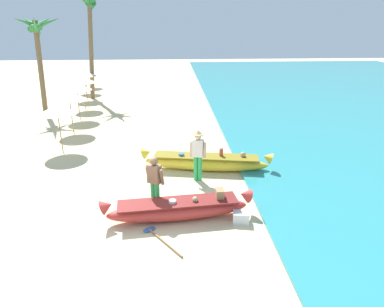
{
  "coord_description": "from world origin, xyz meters",
  "views": [
    {
      "loc": [
        1.02,
        -8.69,
        5.15
      ],
      "look_at": [
        1.7,
        2.3,
        0.9
      ],
      "focal_mm": 32.76,
      "sensor_mm": 36.0,
      "label": 1
    }
  ],
  "objects_px": {
    "person_vendor_hatted": "(198,152)",
    "palm_tree_leaning_seaward": "(38,35)",
    "palm_tree_tall_inland": "(89,12)",
    "paddle": "(159,237)",
    "boat_yellow_midground": "(206,162)",
    "person_tourist_customer": "(155,181)",
    "boat_red_foreground": "(179,209)",
    "cooler_box": "(241,217)"
  },
  "relations": [
    {
      "from": "boat_yellow_midground",
      "to": "palm_tree_leaning_seaward",
      "type": "relative_size",
      "value": 0.88
    },
    {
      "from": "palm_tree_tall_inland",
      "to": "palm_tree_leaning_seaward",
      "type": "xyz_separation_m",
      "value": [
        -2.15,
        -3.6,
        -1.24
      ]
    },
    {
      "from": "boat_red_foreground",
      "to": "palm_tree_tall_inland",
      "type": "xyz_separation_m",
      "value": [
        -5.2,
        15.92,
        5.23
      ]
    },
    {
      "from": "person_tourist_customer",
      "to": "palm_tree_leaning_seaward",
      "type": "bearing_deg",
      "value": 119.43
    },
    {
      "from": "person_tourist_customer",
      "to": "cooler_box",
      "type": "bearing_deg",
      "value": -17.15
    },
    {
      "from": "boat_yellow_midground",
      "to": "person_tourist_customer",
      "type": "bearing_deg",
      "value": -121.13
    },
    {
      "from": "boat_red_foreground",
      "to": "person_vendor_hatted",
      "type": "bearing_deg",
      "value": 73.71
    },
    {
      "from": "person_tourist_customer",
      "to": "cooler_box",
      "type": "relative_size",
      "value": 3.96
    },
    {
      "from": "person_vendor_hatted",
      "to": "paddle",
      "type": "height_order",
      "value": "person_vendor_hatted"
    },
    {
      "from": "boat_yellow_midground",
      "to": "palm_tree_tall_inland",
      "type": "xyz_separation_m",
      "value": [
        -6.27,
        12.66,
        5.23
      ]
    },
    {
      "from": "person_vendor_hatted",
      "to": "palm_tree_leaning_seaward",
      "type": "bearing_deg",
      "value": 129.19
    },
    {
      "from": "person_tourist_customer",
      "to": "cooler_box",
      "type": "height_order",
      "value": "person_tourist_customer"
    },
    {
      "from": "person_tourist_customer",
      "to": "palm_tree_leaning_seaward",
      "type": "distance_m",
      "value": 14.06
    },
    {
      "from": "boat_red_foreground",
      "to": "palm_tree_leaning_seaward",
      "type": "distance_m",
      "value": 14.89
    },
    {
      "from": "boat_red_foreground",
      "to": "person_tourist_customer",
      "type": "xyz_separation_m",
      "value": [
        -0.64,
        0.42,
        0.65
      ]
    },
    {
      "from": "boat_yellow_midground",
      "to": "cooler_box",
      "type": "height_order",
      "value": "boat_yellow_midground"
    },
    {
      "from": "person_vendor_hatted",
      "to": "palm_tree_leaning_seaward",
      "type": "xyz_separation_m",
      "value": [
        -8.06,
        9.89,
        3.25
      ]
    },
    {
      "from": "palm_tree_tall_inland",
      "to": "palm_tree_leaning_seaward",
      "type": "bearing_deg",
      "value": -120.91
    },
    {
      "from": "boat_red_foreground",
      "to": "person_vendor_hatted",
      "type": "height_order",
      "value": "person_vendor_hatted"
    },
    {
      "from": "boat_red_foreground",
      "to": "palm_tree_tall_inland",
      "type": "relative_size",
      "value": 0.6
    },
    {
      "from": "person_vendor_hatted",
      "to": "palm_tree_leaning_seaward",
      "type": "distance_m",
      "value": 13.17
    },
    {
      "from": "person_tourist_customer",
      "to": "cooler_box",
      "type": "distance_m",
      "value": 2.55
    },
    {
      "from": "boat_red_foreground",
      "to": "palm_tree_tall_inland",
      "type": "bearing_deg",
      "value": 108.09
    },
    {
      "from": "palm_tree_leaning_seaward",
      "to": "cooler_box",
      "type": "height_order",
      "value": "palm_tree_leaning_seaward"
    },
    {
      "from": "boat_red_foreground",
      "to": "boat_yellow_midground",
      "type": "height_order",
      "value": "boat_yellow_midground"
    },
    {
      "from": "palm_tree_tall_inland",
      "to": "person_vendor_hatted",
      "type": "bearing_deg",
      "value": -66.35
    },
    {
      "from": "palm_tree_leaning_seaward",
      "to": "paddle",
      "type": "height_order",
      "value": "palm_tree_leaning_seaward"
    },
    {
      "from": "boat_yellow_midground",
      "to": "person_vendor_hatted",
      "type": "height_order",
      "value": "person_vendor_hatted"
    },
    {
      "from": "palm_tree_leaning_seaward",
      "to": "cooler_box",
      "type": "relative_size",
      "value": 12.8
    },
    {
      "from": "boat_yellow_midground",
      "to": "paddle",
      "type": "xyz_separation_m",
      "value": [
        -1.59,
        -4.16,
        -0.28
      ]
    },
    {
      "from": "boat_yellow_midground",
      "to": "person_tourist_customer",
      "type": "height_order",
      "value": "person_tourist_customer"
    },
    {
      "from": "cooler_box",
      "to": "person_tourist_customer",
      "type": "bearing_deg",
      "value": 171.73
    },
    {
      "from": "paddle",
      "to": "boat_yellow_midground",
      "type": "bearing_deg",
      "value": 69.03
    },
    {
      "from": "boat_red_foreground",
      "to": "person_vendor_hatted",
      "type": "distance_m",
      "value": 2.64
    },
    {
      "from": "person_vendor_hatted",
      "to": "boat_yellow_midground",
      "type": "bearing_deg",
      "value": 66.55
    },
    {
      "from": "boat_yellow_midground",
      "to": "palm_tree_leaning_seaward",
      "type": "bearing_deg",
      "value": 132.91
    },
    {
      "from": "paddle",
      "to": "cooler_box",
      "type": "bearing_deg",
      "value": 15.54
    },
    {
      "from": "boat_yellow_midground",
      "to": "cooler_box",
      "type": "bearing_deg",
      "value": -80.43
    },
    {
      "from": "boat_yellow_midground",
      "to": "person_tourist_customer",
      "type": "relative_size",
      "value": 2.83
    },
    {
      "from": "person_tourist_customer",
      "to": "palm_tree_leaning_seaward",
      "type": "xyz_separation_m",
      "value": [
        -6.71,
        11.9,
        3.34
      ]
    },
    {
      "from": "boat_yellow_midground",
      "to": "cooler_box",
      "type": "relative_size",
      "value": 11.2
    },
    {
      "from": "cooler_box",
      "to": "paddle",
      "type": "relative_size",
      "value": 0.3
    }
  ]
}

